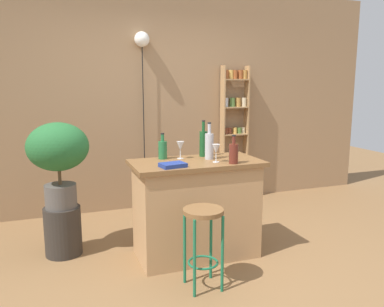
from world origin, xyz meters
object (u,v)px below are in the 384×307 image
object	(u,v)px
bottle_soda_blue	(209,145)
wine_glass_center	(180,146)
bottle_spirits_clear	(234,153)
plant_stool	(63,231)
pendant_globe_light	(142,43)
bottle_sauce_amber	(163,149)
cookbook	(173,165)
wine_glass_left	(216,149)
bottle_wine_red	(203,143)
potted_plant	(58,153)
bar_stool	(203,230)
spice_shelf	(234,129)

from	to	relation	value
bottle_soda_blue	wine_glass_center	size ratio (longest dim) A/B	2.10
bottle_spirits_clear	wine_glass_center	xyz separation A→B (m)	(-0.37, 0.37, 0.02)
plant_stool	pendant_globe_light	size ratio (longest dim) A/B	0.21
bottle_sauce_amber	wine_glass_center	distance (m)	0.17
bottle_sauce_amber	bottle_soda_blue	bearing A→B (deg)	-21.57
cookbook	bottle_spirits_clear	bearing A→B (deg)	-13.67
plant_stool	bottle_soda_blue	distance (m)	1.61
bottle_soda_blue	wine_glass_left	world-z (taller)	bottle_soda_blue
bottle_wine_red	wine_glass_center	xyz separation A→B (m)	(-0.25, -0.04, -0.02)
potted_plant	cookbook	size ratio (longest dim) A/B	3.81
potted_plant	wine_glass_center	bearing A→B (deg)	-15.17
plant_stool	bottle_spirits_clear	size ratio (longest dim) A/B	1.82
potted_plant	wine_glass_center	xyz separation A→B (m)	(1.08, -0.29, 0.05)
bar_stool	pendant_globe_light	xyz separation A→B (m)	(0.04, 2.13, 1.60)
bar_stool	wine_glass_left	bearing A→B (deg)	56.86
bar_stool	wine_glass_left	distance (m)	0.78
potted_plant	bottle_spirits_clear	bearing A→B (deg)	-24.60
potted_plant	wine_glass_left	world-z (taller)	potted_plant
bottle_soda_blue	pendant_globe_light	size ratio (longest dim) A/B	0.15
plant_stool	pendant_globe_light	xyz separation A→B (m)	(1.06, 1.10, 1.85)
bottle_soda_blue	bottle_wine_red	world-z (taller)	bottle_wine_red
bottle_spirits_clear	bottle_wine_red	xyz separation A→B (m)	(-0.12, 0.42, 0.04)
potted_plant	bottle_spirits_clear	xyz separation A→B (m)	(1.45, -0.66, 0.03)
plant_stool	wine_glass_left	distance (m)	1.65
potted_plant	pendant_globe_light	xyz separation A→B (m)	(1.06, 1.10, 1.10)
spice_shelf	bottle_wine_red	xyz separation A→B (m)	(-0.98, -1.32, 0.05)
bottle_wine_red	spice_shelf	bearing A→B (deg)	53.37
plant_stool	bottle_wine_red	distance (m)	1.58
spice_shelf	wine_glass_center	world-z (taller)	spice_shelf
bar_stool	bottle_wine_red	size ratio (longest dim) A/B	1.86
plant_stool	pendant_globe_light	distance (m)	2.40
wine_glass_center	pendant_globe_light	xyz separation A→B (m)	(-0.02, 1.39, 1.05)
spice_shelf	bottle_soda_blue	xyz separation A→B (m)	(-0.98, -1.47, 0.05)
pendant_globe_light	cookbook	bearing A→B (deg)	-95.12
bottle_soda_blue	bottle_sauce_amber	size ratio (longest dim) A/B	1.41
bottle_soda_blue	wine_glass_center	world-z (taller)	bottle_soda_blue
potted_plant	bottle_sauce_amber	distance (m)	0.95
plant_stool	bottle_soda_blue	world-z (taller)	bottle_soda_blue
potted_plant	bottle_sauce_amber	size ratio (longest dim) A/B	3.27
bottle_spirits_clear	wine_glass_left	xyz separation A→B (m)	(-0.12, 0.11, 0.02)
spice_shelf	cookbook	xyz separation A→B (m)	(-1.40, -1.69, -0.07)
cookbook	wine_glass_center	bearing A→B (deg)	52.62
wine_glass_left	wine_glass_center	size ratio (longest dim) A/B	1.00
potted_plant	bottle_wine_red	distance (m)	1.35
bar_stool	bottle_wine_red	world-z (taller)	bottle_wine_red
bar_stool	bottle_wine_red	bearing A→B (deg)	68.49
spice_shelf	wine_glass_left	bearing A→B (deg)	-121.05
bottle_wine_red	cookbook	xyz separation A→B (m)	(-0.43, -0.37, -0.11)
bar_stool	cookbook	bearing A→B (deg)	106.04
bottle_spirits_clear	bottle_wine_red	distance (m)	0.44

